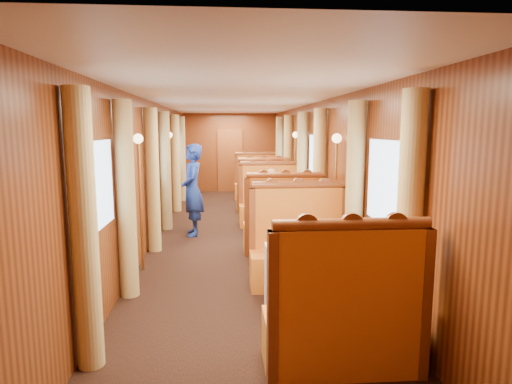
{
  "coord_description": "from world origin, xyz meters",
  "views": [
    {
      "loc": [
        -0.23,
        -7.81,
        2.02
      ],
      "look_at": [
        0.27,
        -1.31,
        1.05
      ],
      "focal_mm": 30.0,
      "sensor_mm": 36.0,
      "label": 1
    }
  ],
  "objects": [
    {
      "name": "floor",
      "position": [
        0.0,
        0.0,
        0.0
      ],
      "size": [
        3.0,
        12.0,
        0.01
      ],
      "primitive_type": null,
      "color": "black",
      "rests_on": "ground"
    },
    {
      "name": "ceiling",
      "position": [
        0.0,
        0.0,
        2.5
      ],
      "size": [
        3.0,
        12.0,
        0.01
      ],
      "primitive_type": null,
      "rotation": [
        3.14,
        0.0,
        0.0
      ],
      "color": "silver",
      "rests_on": "wall_left"
    },
    {
      "name": "wall_far",
      "position": [
        0.0,
        6.0,
        1.25
      ],
      "size": [
        3.0,
        0.01,
        2.5
      ],
      "primitive_type": null,
      "rotation": [
        1.57,
        0.0,
        0.0
      ],
      "color": "brown",
      "rests_on": "floor"
    },
    {
      "name": "wall_near",
      "position": [
        0.0,
        -6.0,
        1.25
      ],
      "size": [
        3.0,
        0.01,
        2.5
      ],
      "primitive_type": null,
      "rotation": [
        -1.57,
        0.0,
        0.0
      ],
      "color": "brown",
      "rests_on": "floor"
    },
    {
      "name": "wall_left",
      "position": [
        -1.5,
        0.0,
        1.25
      ],
      "size": [
        0.01,
        12.0,
        2.5
      ],
      "primitive_type": null,
      "rotation": [
        1.57,
        0.0,
        1.57
      ],
      "color": "brown",
      "rests_on": "floor"
    },
    {
      "name": "wall_right",
      "position": [
        1.5,
        0.0,
        1.25
      ],
      "size": [
        0.01,
        12.0,
        2.5
      ],
      "primitive_type": null,
      "rotation": [
        1.57,
        0.0,
        -1.57
      ],
      "color": "brown",
      "rests_on": "floor"
    },
    {
      "name": "doorway_far",
      "position": [
        0.0,
        5.97,
        1.0
      ],
      "size": [
        0.8,
        0.04,
        2.0
      ],
      "primitive_type": "cube",
      "color": "brown",
      "rests_on": "floor"
    },
    {
      "name": "table_near",
      "position": [
        0.75,
        -3.5,
        0.38
      ],
      "size": [
        1.05,
        0.72,
        0.75
      ],
      "primitive_type": "cube",
      "color": "white",
      "rests_on": "floor"
    },
    {
      "name": "banquette_near_fwd",
      "position": [
        0.75,
        -4.51,
        0.42
      ],
      "size": [
        1.3,
        0.55,
        1.34
      ],
      "color": "#B74114",
      "rests_on": "floor"
    },
    {
      "name": "banquette_near_aft",
      "position": [
        0.75,
        -2.49,
        0.42
      ],
      "size": [
        1.3,
        0.55,
        1.34
      ],
      "color": "#B74114",
      "rests_on": "floor"
    },
    {
      "name": "table_mid",
      "position": [
        0.75,
        0.0,
        0.38
      ],
      "size": [
        1.05,
        0.72,
        0.75
      ],
      "primitive_type": "cube",
      "color": "white",
      "rests_on": "floor"
    },
    {
      "name": "banquette_mid_fwd",
      "position": [
        0.75,
        -1.01,
        0.42
      ],
      "size": [
        1.3,
        0.55,
        1.34
      ],
      "color": "#B74114",
      "rests_on": "floor"
    },
    {
      "name": "banquette_mid_aft",
      "position": [
        0.75,
        1.01,
        0.42
      ],
      "size": [
        1.3,
        0.55,
        1.34
      ],
      "color": "#B74114",
      "rests_on": "floor"
    },
    {
      "name": "table_far",
      "position": [
        0.75,
        3.5,
        0.38
      ],
      "size": [
        1.05,
        0.72,
        0.75
      ],
      "primitive_type": "cube",
      "color": "white",
      "rests_on": "floor"
    },
    {
      "name": "banquette_far_fwd",
      "position": [
        0.75,
        2.49,
        0.42
      ],
      "size": [
        1.3,
        0.55,
        1.34
      ],
      "color": "#B74114",
      "rests_on": "floor"
    },
    {
      "name": "banquette_far_aft",
      "position": [
        0.75,
        4.51,
        0.42
      ],
      "size": [
        1.3,
        0.55,
        1.34
      ],
      "color": "#B74114",
      "rests_on": "floor"
    },
    {
      "name": "tea_tray",
      "position": [
        0.63,
        -3.56,
        0.76
      ],
      "size": [
        0.39,
        0.34,
        0.01
      ],
      "primitive_type": "cube",
      "rotation": [
        0.0,
        0.0,
        -0.25
      ],
      "color": "silver",
      "rests_on": "table_near"
    },
    {
      "name": "teapot_left",
      "position": [
        0.58,
        -3.61,
        0.81
      ],
      "size": [
        0.17,
        0.14,
        0.12
      ],
      "primitive_type": null,
      "rotation": [
        0.0,
        0.0,
        -0.24
      ],
      "color": "silver",
      "rests_on": "tea_tray"
    },
    {
      "name": "teapot_right",
      "position": [
        0.73,
        -3.65,
        0.8
      ],
      "size": [
        0.16,
        0.15,
        0.11
      ],
      "primitive_type": null,
      "rotation": [
        0.0,
        0.0,
        -0.41
      ],
      "color": "silver",
      "rests_on": "tea_tray"
    },
    {
      "name": "teapot_back",
      "position": [
        0.61,
        -3.45,
        0.82
      ],
      "size": [
        0.19,
        0.17,
        0.13
      ],
      "primitive_type": null,
      "rotation": [
        0.0,
        0.0,
        0.29
      ],
      "color": "silver",
      "rests_on": "tea_tray"
    },
    {
      "name": "fruit_plate",
      "position": [
        1.05,
        -3.63,
        0.77
      ],
      "size": [
        0.21,
        0.21,
        0.05
      ],
      "rotation": [
        0.0,
        0.0,
        -0.22
      ],
      "color": "white",
      "rests_on": "table_near"
    },
    {
      "name": "cup_inboard",
      "position": [
        0.4,
        -3.42,
        0.86
      ],
      "size": [
        0.08,
        0.08,
        0.26
      ],
      "rotation": [
        0.0,
        0.0,
        0.18
      ],
      "color": "white",
      "rests_on": "table_near"
    },
    {
      "name": "cup_outboard",
      "position": [
        0.44,
        -3.26,
        0.86
      ],
      "size": [
        0.08,
        0.08,
        0.26
      ],
      "rotation": [
        0.0,
        0.0,
        0.19
      ],
      "color": "white",
      "rests_on": "table_near"
    },
    {
      "name": "rose_vase_mid",
      "position": [
        0.72,
        -0.01,
        0.93
      ],
      "size": [
        0.06,
        0.06,
        0.36
      ],
      "rotation": [
        0.0,
        0.0,
        -0.11
      ],
      "color": "silver",
      "rests_on": "table_mid"
    },
    {
      "name": "rose_vase_far",
      "position": [
        0.75,
        3.51,
        0.93
      ],
      "size": [
        0.06,
        0.06,
        0.36
      ],
      "rotation": [
        0.0,
        0.0,
        0.03
      ],
      "color": "silver",
      "rests_on": "table_far"
    },
    {
      "name": "window_left_near",
      "position": [
        -1.49,
        -3.5,
        1.45
      ],
      "size": [
        0.01,
        1.2,
        0.9
      ],
      "primitive_type": null,
      "rotation": [
        1.57,
        0.0,
        1.57
      ],
      "color": "#8FADD5",
      "rests_on": "wall_left"
    },
    {
      "name": "curtain_left_near_a",
      "position": [
        -1.38,
        -4.28,
        1.18
      ],
      "size": [
        0.22,
        0.22,
        2.35
      ],
      "primitive_type": "cylinder",
      "color": "tan",
      "rests_on": "floor"
    },
    {
      "name": "curtain_left_near_b",
      "position": [
        -1.38,
        -2.72,
        1.18
      ],
      "size": [
        0.22,
        0.22,
        2.35
      ],
      "primitive_type": "cylinder",
      "color": "tan",
      "rests_on": "floor"
    },
    {
      "name": "window_right_near",
      "position": [
        1.49,
        -3.5,
        1.45
      ],
      "size": [
        0.01,
        1.2,
        0.9
      ],
      "primitive_type": null,
      "rotation": [
        1.57,
        0.0,
        -1.57
      ],
      "color": "#8FADD5",
      "rests_on": "wall_right"
    },
    {
      "name": "curtain_right_near_a",
      "position": [
        1.38,
        -4.28,
        1.18
      ],
      "size": [
        0.22,
        0.22,
        2.35
      ],
      "primitive_type": "cylinder",
      "color": "tan",
      "rests_on": "floor"
    },
    {
      "name": "curtain_right_near_b",
      "position": [
        1.38,
        -2.72,
        1.18
      ],
      "size": [
        0.22,
        0.22,
        2.35
      ],
      "primitive_type": "cylinder",
      "color": "tan",
      "rests_on": "floor"
    },
    {
      "name": "window_left_mid",
      "position": [
        -1.49,
        0.0,
        1.45
      ],
      "size": [
        0.01,
        1.2,
        0.9
      ],
      "primitive_type": null,
      "rotation": [
        1.57,
        0.0,
        1.57
      ],
      "color": "#8FADD5",
      "rests_on": "wall_left"
    },
    {
      "name": "curtain_left_mid_a",
      "position": [
        -1.38,
        -0.78,
        1.18
      ],
      "size": [
        0.22,
        0.22,
        2.35
      ],
      "primitive_type": "cylinder",
      "color": "tan",
      "rests_on": "floor"
    },
    {
      "name": "curtain_left_mid_b",
      "position": [
        -1.38,
        0.78,
        1.18
      ],
      "size": [
        0.22,
        0.22,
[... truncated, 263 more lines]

